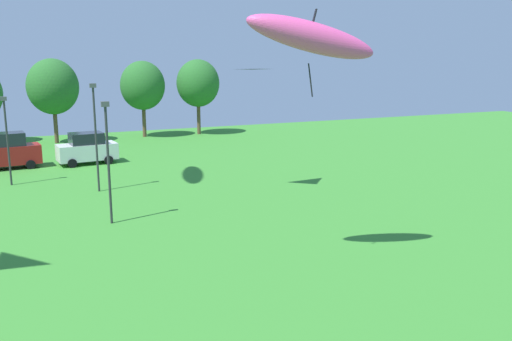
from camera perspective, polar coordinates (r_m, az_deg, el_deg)
kite_flying_5 at (r=19.30m, az=5.85°, el=13.80°), size 4.92×2.10×3.12m
kite_flying_8 at (r=29.83m, az=0.96°, el=9.33°), size 2.03×1.49×0.07m
parked_car_second_from_left at (r=41.75m, az=-24.71°, el=1.85°), size 4.48×2.31×2.55m
parked_car_third_from_left at (r=41.61m, az=-17.37°, el=2.22°), size 4.34×2.42×2.31m
light_post_0 at (r=36.02m, az=-24.74°, el=3.40°), size 0.36×0.20×5.41m
light_post_1 at (r=32.46m, az=-16.53°, el=3.96°), size 0.36×0.20×6.26m
light_post_2 at (r=25.92m, az=-15.32°, el=1.55°), size 0.36×0.20×5.75m
treeline_tree_3 at (r=52.34m, az=-20.61°, el=8.25°), size 4.52×4.52×7.60m
treeline_tree_4 at (r=54.21m, az=-11.85°, el=8.73°), size 4.29×4.29×7.36m
treeline_tree_5 at (r=55.26m, az=-6.13°, el=9.11°), size 4.29×4.29×7.50m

